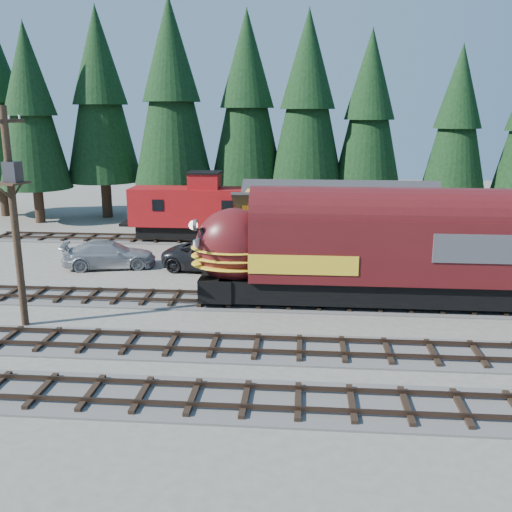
# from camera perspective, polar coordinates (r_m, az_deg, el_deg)

# --- Properties ---
(ground) EXTENTS (120.00, 120.00, 0.00)m
(ground) POSITION_cam_1_polar(r_m,az_deg,el_deg) (25.98, 9.75, -7.72)
(ground) COLOR #6B665B
(ground) RESTS_ON ground
(track_spur) EXTENTS (32.00, 3.20, 0.33)m
(track_spur) POSITION_cam_1_polar(r_m,az_deg,el_deg) (43.76, -5.36, 1.57)
(track_spur) COLOR #4C4947
(track_spur) RESTS_ON ground
(depot) EXTENTS (12.80, 7.00, 5.30)m
(depot) POSITION_cam_1_polar(r_m,az_deg,el_deg) (35.22, 8.57, 3.19)
(depot) COLOR gold
(depot) RESTS_ON ground
(conifer_backdrop) EXTENTS (80.54, 23.64, 17.32)m
(conifer_backdrop) POSITION_cam_1_polar(r_m,az_deg,el_deg) (48.94, 14.05, 14.96)
(conifer_backdrop) COLOR black
(conifer_backdrop) RESTS_ON ground
(locomotive) EXTENTS (16.93, 3.36, 4.60)m
(locomotive) POSITION_cam_1_polar(r_m,az_deg,el_deg) (28.97, 9.61, 0.16)
(locomotive) COLOR black
(locomotive) RESTS_ON ground
(caboose) EXTENTS (9.34, 2.71, 4.86)m
(caboose) POSITION_cam_1_polar(r_m,az_deg,el_deg) (43.42, -6.26, 4.64)
(caboose) COLOR black
(caboose) RESTS_ON ground
(utility_pole) EXTENTS (1.44, 2.39, 9.89)m
(utility_pole) POSITION_cam_1_polar(r_m,az_deg,el_deg) (27.40, -23.08, 4.76)
(utility_pole) COLOR black
(utility_pole) RESTS_ON ground
(pickup_truck_a) EXTENTS (6.63, 3.85, 1.74)m
(pickup_truck_a) POSITION_cam_1_polar(r_m,az_deg,el_deg) (35.52, -4.22, -0.05)
(pickup_truck_a) COLOR black
(pickup_truck_a) RESTS_ON ground
(pickup_truck_b) EXTENTS (6.14, 3.59, 1.67)m
(pickup_truck_b) POSITION_cam_1_polar(r_m,az_deg,el_deg) (37.22, -14.47, 0.14)
(pickup_truck_b) COLOR #A0A3A7
(pickup_truck_b) RESTS_ON ground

